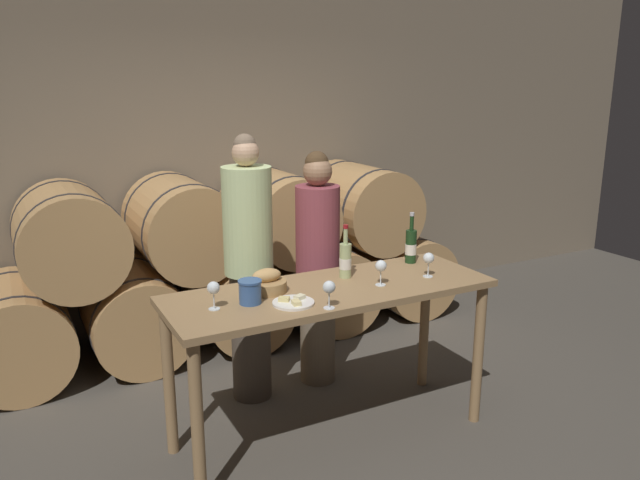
% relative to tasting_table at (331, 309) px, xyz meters
% --- Properties ---
extents(ground_plane, '(10.00, 10.00, 0.00)m').
position_rel_tasting_table_xyz_m(ground_plane, '(0.00, 0.00, -0.81)').
color(ground_plane, '#4C473F').
extents(stone_wall_back, '(10.00, 0.12, 3.20)m').
position_rel_tasting_table_xyz_m(stone_wall_back, '(0.00, 2.25, 0.79)').
color(stone_wall_back, '#7F705B').
rests_on(stone_wall_back, ground_plane).
extents(barrel_stack, '(3.94, 0.94, 1.37)m').
position_rel_tasting_table_xyz_m(barrel_stack, '(-0.00, 1.66, -0.17)').
color(barrel_stack, tan).
rests_on(barrel_stack, ground_plane).
extents(tasting_table, '(1.89, 0.66, 0.94)m').
position_rel_tasting_table_xyz_m(tasting_table, '(0.00, 0.00, 0.00)').
color(tasting_table, '#99754C').
rests_on(tasting_table, ground_plane).
extents(person_left, '(0.32, 0.32, 1.76)m').
position_rel_tasting_table_xyz_m(person_left, '(-0.23, 0.68, 0.09)').
color(person_left, '#4C4238').
rests_on(person_left, ground_plane).
extents(person_right, '(0.30, 0.30, 1.63)m').
position_rel_tasting_table_xyz_m(person_right, '(0.27, 0.68, 0.03)').
color(person_right, '#756651').
rests_on(person_right, ground_plane).
extents(wine_bottle_red, '(0.07, 0.07, 0.33)m').
position_rel_tasting_table_xyz_m(wine_bottle_red, '(0.70, 0.20, 0.24)').
color(wine_bottle_red, '#193819').
rests_on(wine_bottle_red, tasting_table).
extents(wine_bottle_white, '(0.07, 0.07, 0.32)m').
position_rel_tasting_table_xyz_m(wine_bottle_white, '(0.17, 0.13, 0.23)').
color(wine_bottle_white, '#ADBC7F').
rests_on(wine_bottle_white, tasting_table).
extents(blue_crock, '(0.13, 0.13, 0.13)m').
position_rel_tasting_table_xyz_m(blue_crock, '(-0.50, -0.02, 0.20)').
color(blue_crock, '#335693').
rests_on(blue_crock, tasting_table).
extents(bread_basket, '(0.22, 0.22, 0.13)m').
position_rel_tasting_table_xyz_m(bread_basket, '(-0.35, 0.11, 0.18)').
color(bread_basket, '#A87F4C').
rests_on(bread_basket, tasting_table).
extents(cheese_plate, '(0.22, 0.22, 0.04)m').
position_rel_tasting_table_xyz_m(cheese_plate, '(-0.30, -0.14, 0.14)').
color(cheese_plate, white).
rests_on(cheese_plate, tasting_table).
extents(wine_glass_far_left, '(0.07, 0.07, 0.15)m').
position_rel_tasting_table_xyz_m(wine_glass_far_left, '(-0.69, -0.02, 0.24)').
color(wine_glass_far_left, white).
rests_on(wine_glass_far_left, tasting_table).
extents(wine_glass_left, '(0.07, 0.07, 0.15)m').
position_rel_tasting_table_xyz_m(wine_glass_left, '(-0.16, -0.28, 0.24)').
color(wine_glass_left, white).
rests_on(wine_glass_left, tasting_table).
extents(wine_glass_center, '(0.07, 0.07, 0.15)m').
position_rel_tasting_table_xyz_m(wine_glass_center, '(0.28, -0.09, 0.24)').
color(wine_glass_center, white).
rests_on(wine_glass_center, tasting_table).
extents(wine_glass_right, '(0.07, 0.07, 0.15)m').
position_rel_tasting_table_xyz_m(wine_glass_right, '(0.61, -0.09, 0.24)').
color(wine_glass_right, white).
rests_on(wine_glass_right, tasting_table).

